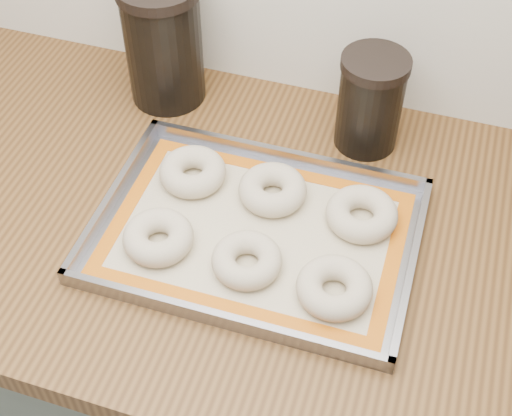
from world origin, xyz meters
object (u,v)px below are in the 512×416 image
(bagel_back_left, at_px, (193,172))
(canister_mid, at_px, (370,102))
(baking_tray, at_px, (256,232))
(bagel_front_mid, at_px, (247,260))
(bagel_back_right, at_px, (362,214))
(canister_left, at_px, (163,42))
(bagel_front_left, at_px, (158,237))
(bagel_front_right, at_px, (334,288))
(bagel_back_mid, at_px, (273,190))

(bagel_back_left, bearing_deg, canister_mid, 36.76)
(baking_tray, relative_size, bagel_back_left, 4.47)
(bagel_front_mid, height_order, bagel_back_right, bagel_back_right)
(canister_left, bearing_deg, bagel_front_left, -69.80)
(bagel_front_right, xyz_separation_m, canister_mid, (-0.02, 0.32, 0.06))
(bagel_back_left, height_order, canister_left, canister_left)
(bagel_front_mid, bearing_deg, baking_tray, 96.30)
(bagel_front_right, relative_size, bagel_back_left, 1.00)
(bagel_front_right, bearing_deg, baking_tray, 151.56)
(bagel_front_mid, relative_size, bagel_back_right, 0.93)
(bagel_back_left, bearing_deg, bagel_back_right, -1.17)
(bagel_front_left, relative_size, canister_left, 0.47)
(bagel_front_left, height_order, bagel_front_mid, bagel_front_left)
(bagel_back_left, height_order, bagel_back_mid, same)
(bagel_front_mid, height_order, canister_mid, canister_mid)
(bagel_front_left, height_order, bagel_back_mid, same)
(baking_tray, relative_size, canister_mid, 2.82)
(bagel_front_mid, distance_m, canister_left, 0.42)
(bagel_back_right, relative_size, canister_left, 0.49)
(bagel_front_right, relative_size, bagel_back_mid, 1.00)
(baking_tray, bearing_deg, bagel_front_left, -153.18)
(bagel_front_mid, distance_m, bagel_back_right, 0.19)
(bagel_front_left, relative_size, bagel_back_left, 0.98)
(bagel_back_left, xyz_separation_m, canister_left, (-0.12, 0.19, 0.09))
(bagel_front_left, xyz_separation_m, canister_left, (-0.12, 0.33, 0.09))
(bagel_back_mid, height_order, canister_mid, canister_mid)
(bagel_front_right, bearing_deg, bagel_front_left, 178.06)
(baking_tray, distance_m, bagel_front_mid, 0.06)
(bagel_front_left, bearing_deg, bagel_front_right, -1.94)
(bagel_front_mid, bearing_deg, bagel_back_right, 44.61)
(baking_tray, bearing_deg, bagel_front_mid, -83.70)
(bagel_back_right, height_order, canister_left, canister_left)
(bagel_front_left, xyz_separation_m, bagel_front_mid, (0.13, 0.00, -0.00))
(bagel_back_right, bearing_deg, bagel_front_mid, -135.39)
(bagel_back_mid, bearing_deg, bagel_back_right, -2.78)
(bagel_front_mid, xyz_separation_m, bagel_back_right, (0.13, 0.13, 0.00))
(bagel_front_left, height_order, bagel_back_right, same)
(bagel_front_left, distance_m, bagel_front_mid, 0.13)
(bagel_front_left, relative_size, bagel_back_mid, 0.98)
(canister_mid, bearing_deg, bagel_front_left, -126.80)
(bagel_front_right, height_order, canister_left, canister_left)
(bagel_front_right, xyz_separation_m, bagel_back_mid, (-0.13, 0.15, 0.00))
(baking_tray, bearing_deg, bagel_back_left, 149.66)
(baking_tray, xyz_separation_m, canister_left, (-0.25, 0.26, 0.10))
(baking_tray, distance_m, canister_mid, 0.28)
(baking_tray, relative_size, bagel_front_right, 4.47)
(bagel_back_left, bearing_deg, bagel_front_right, -29.37)
(bagel_front_left, height_order, canister_left, canister_left)
(bagel_back_right, distance_m, canister_mid, 0.19)
(bagel_back_left, height_order, bagel_back_right, bagel_back_left)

